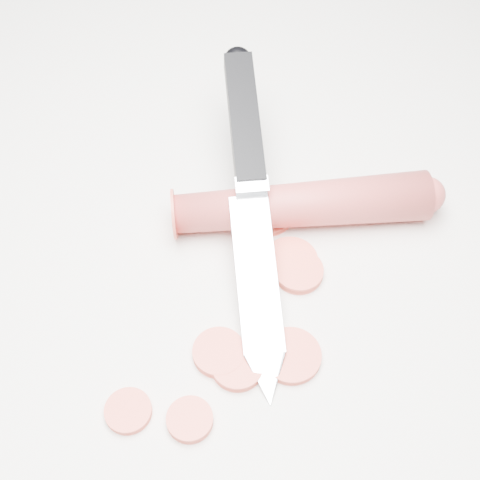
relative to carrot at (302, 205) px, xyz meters
The scene contains 11 objects.
ground 0.06m from the carrot, 65.83° to the right, with size 2.40×2.40×0.00m, color white.
carrot is the anchor object (origin of this frame).
carrot_slice_0 0.12m from the carrot, 84.72° to the right, with size 0.03×0.03×0.01m, color #E54938.
carrot_slice_1 0.11m from the carrot, 62.70° to the right, with size 0.04×0.04×0.01m, color #E54938.
carrot_slice_2 0.05m from the carrot, 61.05° to the right, with size 0.03×0.03×0.01m, color #E54938.
carrot_slice_3 0.17m from the carrot, 82.72° to the right, with size 0.03×0.03×0.01m, color #E54938.
carrot_slice_4 0.13m from the carrot, 77.96° to the right, with size 0.03×0.03×0.01m, color #E54938.
carrot_slice_5 0.04m from the carrot, 69.30° to the right, with size 0.04×0.04×0.01m, color #E54938.
carrot_slice_6 0.19m from the carrot, 94.05° to the right, with size 0.03×0.03×0.01m, color #E54938.
carrot_slice_7 0.03m from the carrot, 156.69° to the right, with size 0.04×0.04×0.01m, color #E54938.
kitchen_knife 0.04m from the carrot, 123.11° to the right, with size 0.18×0.22×0.07m, color #B7B9BE, non-canonical shape.
Camera 1 is at (0.10, -0.22, 0.39)m, focal length 50.00 mm.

